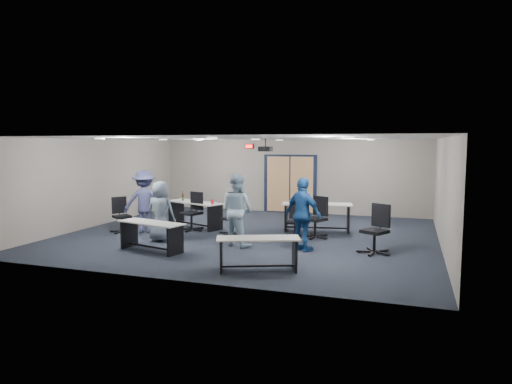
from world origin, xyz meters
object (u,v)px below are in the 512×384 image
(table_front_right, at_px, (258,248))
(chair_loose_left, at_px, (122,215))
(table_back_right, at_px, (317,212))
(chair_back_a, at_px, (191,212))
(chair_loose_right, at_px, (375,229))
(person_plaid, at_px, (161,211))
(chair_back_c, at_px, (295,221))
(table_front_left, at_px, (151,231))
(person_lightblue, at_px, (237,210))
(chair_back_b, at_px, (231,217))
(chair_back_d, at_px, (315,217))
(person_navy, at_px, (303,214))
(table_back_left, at_px, (195,210))
(person_back, at_px, (144,202))

(table_front_right, relative_size, chair_loose_left, 1.72)
(table_back_right, xyz_separation_m, chair_back_a, (-3.52, -1.07, 0.01))
(chair_loose_right, xyz_separation_m, person_plaid, (-5.41, -0.38, 0.22))
(table_back_right, relative_size, chair_back_c, 2.26)
(table_front_left, bearing_deg, person_lightblue, 48.31)
(table_back_right, distance_m, chair_back_b, 2.51)
(chair_back_c, height_order, chair_back_d, chair_back_d)
(chair_loose_right, bearing_deg, chair_back_b, -165.67)
(table_back_right, distance_m, person_navy, 2.55)
(table_back_left, xyz_separation_m, person_navy, (3.81, -1.95, 0.33))
(person_plaid, distance_m, person_navy, 3.77)
(table_back_left, relative_size, person_back, 1.14)
(chair_loose_right, bearing_deg, table_back_right, 157.80)
(table_front_left, xyz_separation_m, table_back_left, (-0.39, 3.10, 0.07))
(table_front_right, xyz_separation_m, person_plaid, (-3.30, 1.83, 0.33))
(person_plaid, xyz_separation_m, person_lightblue, (2.08, 0.17, 0.12))
(table_back_right, bearing_deg, chair_back_d, -91.84)
(table_front_left, distance_m, chair_back_a, 2.63)
(table_front_left, xyz_separation_m, person_back, (-1.40, 1.93, 0.42))
(chair_back_a, relative_size, person_back, 0.63)
(table_back_right, xyz_separation_m, chair_back_c, (-0.39, -1.07, -0.09))
(table_front_right, xyz_separation_m, chair_loose_right, (2.10, 2.21, 0.11))
(person_lightblue, bearing_deg, chair_loose_left, 14.04)
(table_front_right, relative_size, person_plaid, 1.11)
(table_front_left, relative_size, table_back_right, 0.85)
(table_front_left, relative_size, chair_back_d, 1.60)
(table_back_left, distance_m, chair_back_a, 0.51)
(table_back_right, distance_m, chair_back_c, 1.14)
(chair_loose_right, bearing_deg, chair_loose_left, -153.04)
(table_back_right, bearing_deg, table_front_left, -141.89)
(chair_loose_right, bearing_deg, person_plaid, -146.61)
(person_back, bearing_deg, table_front_left, 98.30)
(chair_loose_left, bearing_deg, table_front_right, -80.76)
(chair_back_b, relative_size, chair_loose_right, 0.84)
(chair_back_b, relative_size, chair_loose_left, 0.95)
(chair_loose_right, relative_size, person_lightblue, 0.63)
(person_navy, height_order, person_back, person_back)
(table_back_left, distance_m, chair_loose_left, 2.15)
(chair_back_b, height_order, person_navy, person_navy)
(table_front_left, distance_m, person_navy, 3.63)
(chair_back_a, xyz_separation_m, person_back, (-1.14, -0.69, 0.33))
(chair_loose_right, distance_m, person_navy, 1.69)
(chair_loose_right, bearing_deg, table_back_left, -167.92)
(chair_back_d, bearing_deg, table_back_right, 124.28)
(person_lightblue, bearing_deg, chair_loose_right, -154.62)
(chair_back_d, distance_m, chair_loose_right, 2.13)
(chair_back_b, bearing_deg, table_front_right, -30.85)
(chair_back_a, bearing_deg, chair_back_c, 16.91)
(table_back_left, xyz_separation_m, chair_back_c, (3.26, -0.50, -0.08))
(chair_back_c, distance_m, person_navy, 1.60)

